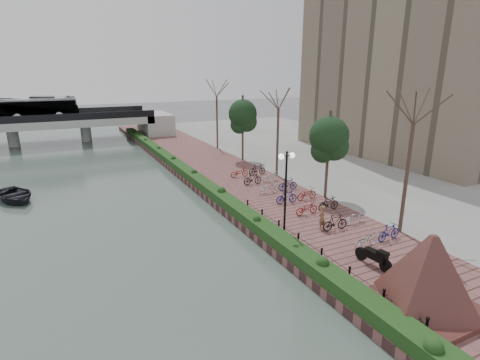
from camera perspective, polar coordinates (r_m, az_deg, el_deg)
ground at (r=18.34m, az=10.54°, el=-15.89°), size 220.00×220.00×0.00m
promenade at (r=34.06m, az=-1.49°, el=0.19°), size 8.00×75.00×0.50m
inland_pavement at (r=43.03m, az=18.28°, el=2.78°), size 24.00×75.00×0.50m
hedge at (r=34.99m, az=-8.28°, el=1.39°), size 1.10×56.00×0.60m
chain_fence at (r=20.06m, az=10.51°, el=-10.13°), size 0.10×14.10×0.70m
granite_monument at (r=16.75m, az=26.84°, el=-12.49°), size 5.43×5.43×3.18m
lamppost at (r=20.72m, az=7.03°, el=0.53°), size 1.02×0.32×5.01m
motorcycle at (r=19.64m, az=19.66°, el=-10.77°), size 0.75×1.86×1.13m
pedestrian at (r=23.05m, az=12.38°, el=-5.59°), size 0.64×0.53×1.50m
bicycle_parking at (r=27.59m, az=8.63°, el=-2.31°), size 2.40×17.32×1.00m
street_trees at (r=31.12m, az=8.96°, el=4.96°), size 3.20×37.12×6.80m
bridge at (r=57.81m, az=-30.98°, el=7.71°), size 36.00×10.77×6.50m
boat at (r=33.67m, az=-31.14°, el=-1.99°), size 4.67×5.42×0.94m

